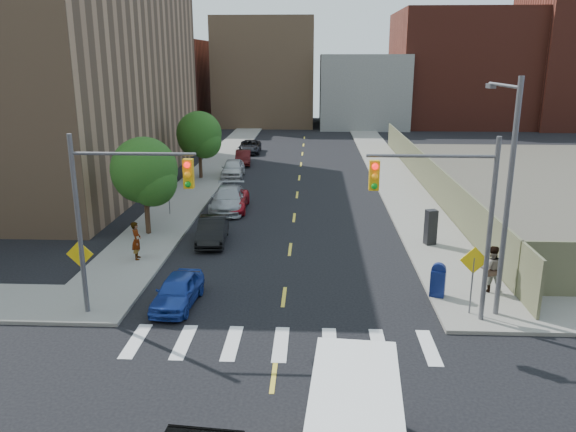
# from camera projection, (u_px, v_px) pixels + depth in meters

# --- Properties ---
(ground) EXTENTS (160.00, 160.00, 0.00)m
(ground) POSITION_uv_depth(u_px,v_px,m) (269.00, 415.00, 15.63)
(ground) COLOR black
(ground) RESTS_ON ground
(sidewalk_nw) EXTENTS (3.50, 73.00, 0.15)m
(sidewalk_nw) POSITION_uv_depth(u_px,v_px,m) (224.00, 157.00, 55.84)
(sidewalk_nw) COLOR gray
(sidewalk_nw) RESTS_ON ground
(sidewalk_ne) EXTENTS (3.50, 73.00, 0.15)m
(sidewalk_ne) POSITION_uv_depth(u_px,v_px,m) (381.00, 158.00, 55.16)
(sidewalk_ne) COLOR gray
(sidewalk_ne) RESTS_ON ground
(fence_north) EXTENTS (0.12, 44.00, 2.50)m
(fence_north) POSITION_uv_depth(u_px,v_px,m) (427.00, 174.00, 41.78)
(fence_north) COLOR #5E5E42
(fence_north) RESTS_ON ground
(building_nw) EXTENTS (22.00, 30.00, 16.00)m
(building_nw) POSITION_uv_depth(u_px,v_px,m) (14.00, 79.00, 43.26)
(building_nw) COLOR #8C6B4C
(building_nw) RESTS_ON ground
(bg_bldg_west) EXTENTS (14.00, 18.00, 12.00)m
(bg_bldg_west) POSITION_uv_depth(u_px,v_px,m) (157.00, 83.00, 82.25)
(bg_bldg_west) COLOR #592319
(bg_bldg_west) RESTS_ON ground
(bg_bldg_midwest) EXTENTS (14.00, 16.00, 15.00)m
(bg_bldg_midwest) POSITION_uv_depth(u_px,v_px,m) (266.00, 72.00, 83.05)
(bg_bldg_midwest) COLOR #8C6B4C
(bg_bldg_midwest) RESTS_ON ground
(bg_bldg_center) EXTENTS (12.00, 16.00, 10.00)m
(bg_bldg_center) POSITION_uv_depth(u_px,v_px,m) (362.00, 90.00, 81.19)
(bg_bldg_center) COLOR gray
(bg_bldg_center) RESTS_ON ground
(bg_bldg_east) EXTENTS (18.00, 18.00, 16.00)m
(bg_bldg_east) POSITION_uv_depth(u_px,v_px,m) (458.00, 69.00, 81.68)
(bg_bldg_east) COLOR #592319
(bg_bldg_east) RESTS_ON ground
(signal_nw) EXTENTS (4.59, 0.30, 7.00)m
(signal_nw) POSITION_uv_depth(u_px,v_px,m) (117.00, 202.00, 20.43)
(signal_nw) COLOR #59595E
(signal_nw) RESTS_ON ground
(signal_ne) EXTENTS (4.59, 0.30, 7.00)m
(signal_ne) POSITION_uv_depth(u_px,v_px,m) (449.00, 206.00, 19.90)
(signal_ne) COLOR #59595E
(signal_ne) RESTS_ON ground
(streetlight_ne) EXTENTS (0.25, 3.70, 9.00)m
(streetlight_ne) POSITION_uv_depth(u_px,v_px,m) (506.00, 182.00, 20.48)
(streetlight_ne) COLOR #59595E
(streetlight_ne) RESTS_ON ground
(warn_sign_nw) EXTENTS (1.06, 0.06, 2.83)m
(warn_sign_nw) POSITION_uv_depth(u_px,v_px,m) (81.00, 262.00, 21.68)
(warn_sign_nw) COLOR #59595E
(warn_sign_nw) RESTS_ON ground
(warn_sign_ne) EXTENTS (1.06, 0.06, 2.83)m
(warn_sign_ne) POSITION_uv_depth(u_px,v_px,m) (473.00, 268.00, 21.02)
(warn_sign_ne) COLOR #59595E
(warn_sign_ne) RESTS_ON ground
(warn_sign_midwest) EXTENTS (1.06, 0.06, 2.83)m
(warn_sign_midwest) POSITION_uv_depth(u_px,v_px,m) (168.00, 185.00, 34.65)
(warn_sign_midwest) COLOR #59595E
(warn_sign_midwest) RESTS_ON ground
(tree_west_near) EXTENTS (3.66, 3.64, 5.52)m
(tree_west_near) POSITION_uv_depth(u_px,v_px,m) (145.00, 174.00, 30.46)
(tree_west_near) COLOR #332114
(tree_west_near) RESTS_ON ground
(tree_west_far) EXTENTS (3.66, 3.64, 5.52)m
(tree_west_far) POSITION_uv_depth(u_px,v_px,m) (199.00, 137.00, 44.88)
(tree_west_far) COLOR #332114
(tree_west_far) RESTS_ON ground
(parked_car_blue) EXTENTS (1.73, 3.77, 1.25)m
(parked_car_blue) POSITION_uv_depth(u_px,v_px,m) (178.00, 291.00, 22.37)
(parked_car_blue) COLOR #1C3A9A
(parked_car_blue) RESTS_ON ground
(parked_car_black) EXTENTS (1.71, 4.20, 1.36)m
(parked_car_black) POSITION_uv_depth(u_px,v_px,m) (213.00, 230.00, 30.04)
(parked_car_black) COLOR black
(parked_car_black) RESTS_ON ground
(parked_car_red) EXTENTS (2.29, 4.75, 1.30)m
(parked_car_red) POSITION_uv_depth(u_px,v_px,m) (230.00, 201.00, 36.29)
(parked_car_red) COLOR #A31019
(parked_car_red) RESTS_ON ground
(parked_car_silver) EXTENTS (2.34, 5.26, 1.50)m
(parked_car_silver) POSITION_uv_depth(u_px,v_px,m) (228.00, 199.00, 36.35)
(parked_car_silver) COLOR #A0A4A8
(parked_car_silver) RESTS_ON ground
(parked_car_white) EXTENTS (1.94, 4.45, 1.49)m
(parked_car_white) POSITION_uv_depth(u_px,v_px,m) (233.00, 168.00, 46.41)
(parked_car_white) COLOR silver
(parked_car_white) RESTS_ON ground
(parked_car_maroon) EXTENTS (1.72, 4.04, 1.30)m
(parked_car_maroon) POSITION_uv_depth(u_px,v_px,m) (243.00, 158.00, 51.95)
(parked_car_maroon) COLOR #380B0B
(parked_car_maroon) RESTS_ON ground
(parked_car_grey) EXTENTS (2.32, 4.80, 1.32)m
(parked_car_grey) POSITION_uv_depth(u_px,v_px,m) (250.00, 147.00, 58.31)
(parked_car_grey) COLOR black
(parked_car_grey) RESTS_ON ground
(mailbox) EXTENTS (0.69, 0.61, 1.42)m
(mailbox) POSITION_uv_depth(u_px,v_px,m) (438.00, 280.00, 22.89)
(mailbox) COLOR #0E1B55
(mailbox) RESTS_ON sidewalk_ne
(payphone) EXTENTS (0.66, 0.60, 1.85)m
(payphone) POSITION_uv_depth(u_px,v_px,m) (431.00, 227.00, 29.22)
(payphone) COLOR black
(payphone) RESTS_ON sidewalk_ne
(pedestrian_west) EXTENTS (0.56, 0.75, 1.87)m
(pedestrian_west) POSITION_uv_depth(u_px,v_px,m) (136.00, 241.00, 27.06)
(pedestrian_west) COLOR gray
(pedestrian_west) RESTS_ON sidewalk_nw
(pedestrian_east) EXTENTS (0.97, 0.76, 1.98)m
(pedestrian_east) POSITION_uv_depth(u_px,v_px,m) (491.00, 269.00, 23.31)
(pedestrian_east) COLOR gray
(pedestrian_east) RESTS_ON sidewalk_ne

